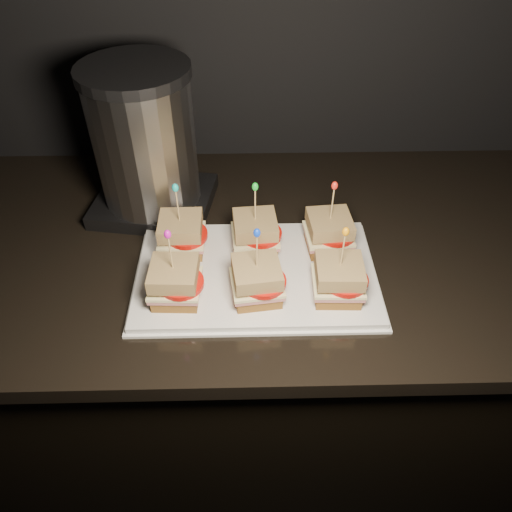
{
  "coord_description": "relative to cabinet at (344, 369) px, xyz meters",
  "views": [
    {
      "loc": [
        0.29,
        0.85,
        1.61
      ],
      "look_at": [
        0.31,
        1.54,
        0.98
      ],
      "focal_mm": 35.0,
      "sensor_mm": 36.0,
      "label": 1
    }
  ],
  "objects": [
    {
      "name": "sandwich_2_tomato",
      "position": [
        -0.09,
        -0.05,
        0.54
      ],
      "size": [
        0.08,
        0.08,
        0.01
      ],
      "primitive_type": "cylinder",
      "color": "red",
      "rests_on": "sandwich_2_cheese"
    },
    {
      "name": "sandwich_5_frill",
      "position": [
        -0.1,
        -0.18,
        0.65
      ],
      "size": [
        0.01,
        0.01,
        0.02
      ],
      "primitive_type": "ellipsoid",
      "color": "orange",
      "rests_on": "sandwich_5_pick"
    },
    {
      "name": "sandwich_2_cheese",
      "position": [
        -0.1,
        -0.04,
        0.53
      ],
      "size": [
        0.1,
        0.09,
        0.01
      ],
      "primitive_type": "cube",
      "rotation": [
        0.0,
        0.0,
        0.08
      ],
      "color": "#F7EEA8",
      "rests_on": "sandwich_2_ham"
    },
    {
      "name": "sandwich_4_tomato",
      "position": [
        -0.23,
        -0.18,
        0.54
      ],
      "size": [
        0.08,
        0.08,
        0.01
      ],
      "primitive_type": "cylinder",
      "color": "red",
      "rests_on": "sandwich_4_cheese"
    },
    {
      "name": "sandwich_5_bread_top",
      "position": [
        -0.1,
        -0.18,
        0.56
      ],
      "size": [
        0.09,
        0.09,
        0.03
      ],
      "primitive_type": "cube",
      "rotation": [
        0.0,
        0.0,
        -0.03
      ],
      "color": "#5D360D",
      "rests_on": "sandwich_5_tomato"
    },
    {
      "name": "sandwich_4_bread_top",
      "position": [
        -0.25,
        -0.18,
        0.56
      ],
      "size": [
        0.09,
        0.09,
        0.03
      ],
      "primitive_type": "cube",
      "rotation": [
        0.0,
        0.0,
        0.13
      ],
      "color": "#5D360D",
      "rests_on": "sandwich_4_tomato"
    },
    {
      "name": "appliance_body",
      "position": [
        -0.47,
        0.12,
        0.65
      ],
      "size": [
        0.21,
        0.21,
        0.27
      ],
      "primitive_type": "cylinder",
      "color": "silver",
      "rests_on": "appliance_base"
    },
    {
      "name": "sandwich_5_bread_bot",
      "position": [
        -0.1,
        -0.18,
        0.51
      ],
      "size": [
        0.08,
        0.08,
        0.02
      ],
      "primitive_type": "cube",
      "rotation": [
        0.0,
        0.0,
        -0.03
      ],
      "color": "brown",
      "rests_on": "platter"
    },
    {
      "name": "sandwich_5_cheese",
      "position": [
        -0.1,
        -0.18,
        0.53
      ],
      "size": [
        0.09,
        0.09,
        0.01
      ],
      "primitive_type": "cube",
      "rotation": [
        0.0,
        0.0,
        -0.03
      ],
      "color": "#F7EEA8",
      "rests_on": "sandwich_5_ham"
    },
    {
      "name": "appliance_lid",
      "position": [
        -0.47,
        0.12,
        0.79
      ],
      "size": [
        0.22,
        0.22,
        0.02
      ],
      "primitive_type": "cylinder",
      "color": "#262628",
      "rests_on": "appliance_body"
    },
    {
      "name": "sandwich_4_cheese",
      "position": [
        -0.25,
        -0.18,
        0.53
      ],
      "size": [
        0.1,
        0.1,
        0.01
      ],
      "primitive_type": "cube",
      "rotation": [
        0.0,
        0.0,
        0.13
      ],
      "color": "#F7EEA8",
      "rests_on": "sandwich_4_ham"
    },
    {
      "name": "sandwich_1_bread_bot",
      "position": [
        -0.25,
        -0.04,
        0.51
      ],
      "size": [
        0.09,
        0.09,
        0.02
      ],
      "primitive_type": "cube",
      "rotation": [
        0.0,
        0.0,
        0.08
      ],
      "color": "brown",
      "rests_on": "platter"
    },
    {
      "name": "sandwich_0_frill",
      "position": [
        -0.39,
        -0.04,
        0.65
      ],
      "size": [
        0.01,
        0.01,
        0.02
      ],
      "primitive_type": "ellipsoid",
      "color": "#13B5AF",
      "rests_on": "sandwich_0_pick"
    },
    {
      "name": "sandwich_3_cheese",
      "position": [
        -0.39,
        -0.18,
        0.53
      ],
      "size": [
        0.09,
        0.09,
        0.01
      ],
      "primitive_type": "cube",
      "rotation": [
        0.0,
        0.0,
        -0.04
      ],
      "color": "#F7EEA8",
      "rests_on": "sandwich_3_ham"
    },
    {
      "name": "sandwich_5_ham",
      "position": [
        -0.1,
        -0.18,
        0.52
      ],
      "size": [
        0.09,
        0.09,
        0.01
      ],
      "primitive_type": "cube",
      "rotation": [
        0.0,
        0.0,
        -0.03
      ],
      "color": "#B55B5E",
      "rests_on": "sandwich_5_bread_bot"
    },
    {
      "name": "sandwich_2_bread_bot",
      "position": [
        -0.1,
        -0.04,
        0.51
      ],
      "size": [
        0.09,
        0.09,
        0.02
      ],
      "primitive_type": "cube",
      "rotation": [
        0.0,
        0.0,
        0.08
      ],
      "color": "brown",
      "rests_on": "platter"
    },
    {
      "name": "sandwich_0_cheese",
      "position": [
        -0.39,
        -0.04,
        0.53
      ],
      "size": [
        0.09,
        0.09,
        0.01
      ],
      "primitive_type": "cube",
      "rotation": [
        0.0,
        0.0,
        0.01
      ],
      "color": "#F7EEA8",
      "rests_on": "sandwich_0_ham"
    },
    {
      "name": "sandwich_2_frill",
      "position": [
        -0.1,
        -0.04,
        0.65
      ],
      "size": [
        0.01,
        0.01,
        0.02
      ],
      "primitive_type": "ellipsoid",
      "color": "red",
      "rests_on": "sandwich_2_pick"
    },
    {
      "name": "granite_slab",
      "position": [
        0.0,
        0.0,
        0.46
      ],
      "size": [
        2.23,
        0.72,
        0.03
      ],
      "primitive_type": "cube",
      "color": "black",
      "rests_on": "cabinet"
    },
    {
      "name": "appliance_base",
      "position": [
        -0.47,
        0.12,
        0.5
      ],
      "size": [
        0.28,
        0.25,
        0.03
      ],
      "primitive_type": "cube",
      "rotation": [
        0.0,
        0.0,
        -0.16
      ],
      "color": "#262628",
      "rests_on": "granite_slab"
    },
    {
      "name": "sandwich_4_frill",
      "position": [
        -0.25,
        -0.18,
        0.65
      ],
      "size": [
        0.01,
        0.01,
        0.02
      ],
      "primitive_type": "ellipsoid",
      "color": "#0D38D2",
      "rests_on": "sandwich_4_pick"
    },
    {
      "name": "cabinet",
      "position": [
        0.0,
        0.0,
        0.0
      ],
      "size": [
        2.19,
        0.68,
        0.89
      ],
      "primitive_type": "cube",
      "color": "black",
      "rests_on": "ground"
    },
    {
      "name": "sandwich_3_ham",
      "position": [
        -0.39,
        -0.18,
        0.52
      ],
      "size": [
        0.09,
        0.09,
        0.01
      ],
      "primitive_type": "cube",
      "rotation": [
        0.0,
        0.0,
        -0.04
      ],
      "color": "#B55B5E",
      "rests_on": "sandwich_3_bread_bot"
    },
    {
      "name": "sandwich_3_frill",
      "position": [
        -0.39,
        -0.18,
        0.65
      ],
      "size": [
        0.01,
        0.01,
        0.02
      ],
      "primitive_type": "ellipsoid",
      "color": "#C513A9",
      "rests_on": "sandwich_3_pick"
    },
    {
      "name": "sandwich_5_tomato",
      "position": [
        -0.09,
        -0.18,
        0.54
      ],
      "size": [
        0.08,
        0.08,
        0.01
      ],
      "primitive_type": "cylinder",
      "color": "red",
      "rests_on": "sandwich_5_cheese"
    },
    {
      "name": "sandwich_0_tomato",
      "position": [
        -0.38,
        -0.05,
        0.54
      ],
      "size": [
        0.08,
        0.08,
        0.01
      ],
      "primitive_type": "cylinder",
      "color": "red",
      "rests_on": "sandwich_0_cheese"
    },
    {
      "name": "sandwich_3_bread_top",
      "position": [
        -0.39,
        -0.18,
        0.56
      ],
      "size": [
        0.09,
        0.09,
        0.03
      ],
      "primitive_type": "cube",
      "rotation": [
        0.0,
        0.0,
        -0.04
      ],
      "color": "#5D360D",
      "rests_on": "sandwich_3_tomato"
    },
    {
      "name": "sandwich_4_ham",
      "position": [
        -0.25,
        -0.18,
        0.52
      ],
      "size": [
        0.1,
        0.1,
        0.01
      ],
      "primitive_type": "cube",
      "rotation": [
        0.0,
        0.0,
        0.13
      ],
      "color": "#B55B5E",
      "rests_on": "sandwich_4_bread_bot"
    },
    {
      "name": "sandwich_3_bread_bot",
      "position": [
        -0.39,
        -0.18,
        0.51
      ],
      "size": [
        0.08,
        0.08,
        0.02
      ],
      "primitive_type": "cube",
      "rotation": [
        0.0,
        0.0,
        -0.04
      ],
      "color": "brown",
      "rests_on": "platter"
    },
    {
      "name": "platter_rim",
      "position": [
        -0.25,
        -0.11,
        0.48
      ],
      "size": [
        0.47,
        0.29,
        0.01
      ],
      "primitive_type": "cube",
      "color": "white",
      "rests_on": "granite_slab"
    },
    {
      "name": "sandwich_1_tomato",
      "position": [
        -0.23,
        -0.05,
        0.54
      ],
      "size": [
        0.08,
        0.08,
        0.01
      ],
      "primitive_type": "cylinder",
      "color": "red",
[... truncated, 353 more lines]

